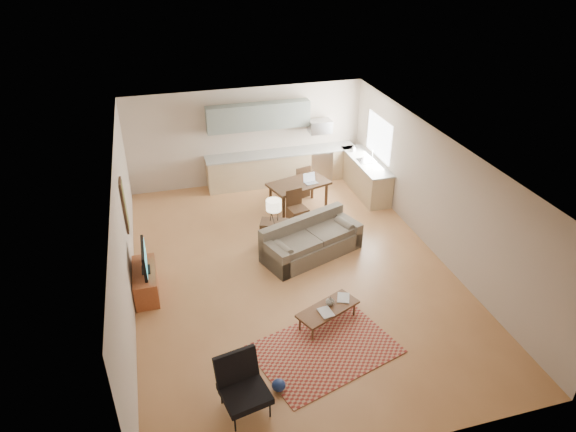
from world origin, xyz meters
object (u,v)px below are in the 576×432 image
object	(u,v)px
dining_table	(299,196)
armchair	(245,389)
sofa	(312,239)
tv_credenza	(146,282)
coffee_table	(328,315)
console_table	(274,235)

from	to	relation	value
dining_table	armchair	bearing A→B (deg)	-130.39
armchair	sofa	bearing A→B (deg)	47.48
armchair	dining_table	xyz separation A→B (m)	(2.57, 5.84, -0.07)
armchair	dining_table	bearing A→B (deg)	54.74
sofa	tv_credenza	distance (m)	3.61
coffee_table	dining_table	bearing A→B (deg)	56.38
sofa	coffee_table	size ratio (longest dim) A/B	1.93
coffee_table	tv_credenza	bearing A→B (deg)	126.10
dining_table	console_table	bearing A→B (deg)	-139.65
sofa	dining_table	world-z (taller)	sofa
console_table	sofa	bearing A→B (deg)	-12.06
tv_credenza	console_table	size ratio (longest dim) A/B	1.69
tv_credenza	console_table	world-z (taller)	console_table
tv_credenza	dining_table	size ratio (longest dim) A/B	0.79
coffee_table	tv_credenza	distance (m)	3.66
tv_credenza	console_table	bearing A→B (deg)	17.28
console_table	dining_table	xyz separation A→B (m)	(1.05, 1.62, 0.03)
coffee_table	console_table	distance (m)	2.73
sofa	console_table	size ratio (longest dim) A/B	3.33
coffee_table	tv_credenza	world-z (taller)	tv_credenza
tv_credenza	dining_table	world-z (taller)	dining_table
coffee_table	armchair	bearing A→B (deg)	-164.67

